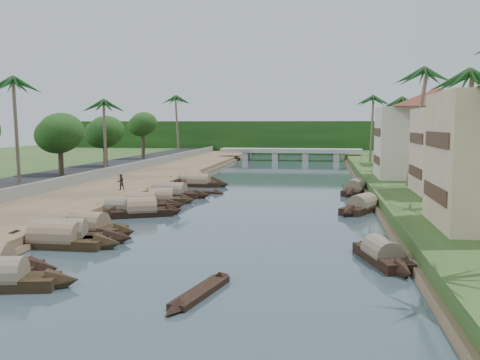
# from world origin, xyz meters

# --- Properties ---
(ground) EXTENTS (220.00, 220.00, 0.00)m
(ground) POSITION_xyz_m (0.00, 0.00, 0.00)
(ground) COLOR #32434B
(ground) RESTS_ON ground
(left_bank) EXTENTS (10.00, 180.00, 0.80)m
(left_bank) POSITION_xyz_m (-16.00, 20.00, 0.40)
(left_bank) COLOR brown
(left_bank) RESTS_ON ground
(right_bank) EXTENTS (16.00, 180.00, 1.20)m
(right_bank) POSITION_xyz_m (19.00, 20.00, 0.60)
(right_bank) COLOR #27441B
(right_bank) RESTS_ON ground
(road) EXTENTS (8.00, 180.00, 1.40)m
(road) POSITION_xyz_m (-24.50, 20.00, 0.70)
(road) COLOR black
(road) RESTS_ON ground
(retaining_wall) EXTENTS (0.40, 180.00, 1.10)m
(retaining_wall) POSITION_xyz_m (-20.20, 20.00, 1.35)
(retaining_wall) COLOR gray
(retaining_wall) RESTS_ON left_bank
(treeline) EXTENTS (120.00, 14.00, 8.00)m
(treeline) POSITION_xyz_m (0.00, 100.00, 4.00)
(treeline) COLOR #14390F
(treeline) RESTS_ON ground
(bridge) EXTENTS (28.00, 4.00, 2.40)m
(bridge) POSITION_xyz_m (0.00, 72.00, 1.72)
(bridge) COLOR #9F9E95
(bridge) RESTS_ON ground
(building_far) EXTENTS (15.59, 15.59, 10.20)m
(building_far) POSITION_xyz_m (18.99, 28.00, 6.38)
(building_far) COLOR beige
(building_far) RESTS_ON right_bank
(building_distant) EXTENTS (12.62, 12.62, 9.20)m
(building_distant) POSITION_xyz_m (19.99, 48.00, 5.88)
(building_distant) COLOR beige
(building_distant) RESTS_ON right_bank
(sampan_2) EXTENTS (8.45, 2.02, 2.22)m
(sampan_2) POSITION_xyz_m (-9.46, -5.99, 0.42)
(sampan_2) COLOR black
(sampan_2) RESTS_ON ground
(sampan_3) EXTENTS (8.95, 3.86, 2.34)m
(sampan_3) POSITION_xyz_m (-9.46, -5.46, 0.42)
(sampan_3) COLOR black
(sampan_3) RESTS_ON ground
(sampan_4) EXTENTS (7.51, 2.89, 2.11)m
(sampan_4) POSITION_xyz_m (-9.30, -1.93, 0.41)
(sampan_4) COLOR black
(sampan_4) RESTS_ON ground
(sampan_5) EXTENTS (6.84, 4.43, 2.18)m
(sampan_5) POSITION_xyz_m (-7.97, 5.03, 0.42)
(sampan_5) COLOR black
(sampan_5) RESTS_ON ground
(sampan_6) EXTENTS (6.53, 1.79, 1.98)m
(sampan_6) POSITION_xyz_m (-9.91, 5.55, 0.41)
(sampan_6) COLOR black
(sampan_6) RESTS_ON ground
(sampan_7) EXTENTS (7.95, 3.37, 2.09)m
(sampan_7) POSITION_xyz_m (-9.23, 8.34, 0.41)
(sampan_7) COLOR black
(sampan_7) RESTS_ON ground
(sampan_8) EXTENTS (6.64, 3.32, 2.04)m
(sampan_8) POSITION_xyz_m (-8.39, 11.61, 0.41)
(sampan_8) COLOR black
(sampan_8) RESTS_ON ground
(sampan_9) EXTENTS (8.51, 2.43, 2.13)m
(sampan_9) POSITION_xyz_m (-8.71, 16.22, 0.41)
(sampan_9) COLOR black
(sampan_9) RESTS_ON ground
(sampan_10) EXTENTS (6.76, 2.90, 1.88)m
(sampan_10) POSITION_xyz_m (-9.57, 16.56, 0.41)
(sampan_10) COLOR black
(sampan_10) RESTS_ON ground
(sampan_11) EXTENTS (7.50, 1.94, 2.16)m
(sampan_11) POSITION_xyz_m (-8.08, 25.53, 0.41)
(sampan_11) COLOR black
(sampan_11) RESTS_ON ground
(sampan_12) EXTENTS (7.54, 3.52, 1.84)m
(sampan_12) POSITION_xyz_m (-9.39, 27.05, 0.40)
(sampan_12) COLOR black
(sampan_12) RESTS_ON ground
(sampan_13) EXTENTS (8.03, 3.28, 2.16)m
(sampan_13) POSITION_xyz_m (-9.97, 29.12, 0.41)
(sampan_13) COLOR black
(sampan_13) RESTS_ON ground
(sampan_14) EXTENTS (3.23, 7.31, 1.81)m
(sampan_14) POSITION_xyz_m (9.43, -6.79, 0.40)
(sampan_14) COLOR black
(sampan_14) RESTS_ON ground
(sampan_15) EXTENTS (4.98, 7.76, 2.12)m
(sampan_15) POSITION_xyz_m (9.63, 10.02, 0.41)
(sampan_15) COLOR black
(sampan_15) RESTS_ON ground
(sampan_16) EXTENTS (3.67, 9.05, 2.18)m
(sampan_16) POSITION_xyz_m (9.75, 22.33, 0.41)
(sampan_16) COLOR black
(sampan_16) RESTS_ON ground
(canoe_0) EXTENTS (2.19, 6.22, 0.82)m
(canoe_0) POSITION_xyz_m (1.13, -13.53, 0.10)
(canoe_0) COLOR black
(canoe_0) RESTS_ON ground
(canoe_1) EXTENTS (5.64, 1.33, 0.90)m
(canoe_1) POSITION_xyz_m (-8.44, -3.10, 0.10)
(canoe_1) COLOR black
(canoe_1) RESTS_ON ground
(canoe_2) EXTENTS (6.33, 1.95, 0.91)m
(canoe_2) POSITION_xyz_m (-6.90, 19.75, 0.10)
(canoe_2) COLOR black
(canoe_2) RESTS_ON ground
(palm_1) EXTENTS (3.20, 3.20, 11.40)m
(palm_1) POSITION_xyz_m (16.00, 6.15, 10.83)
(palm_1) COLOR #72604C
(palm_1) RESTS_ON ground
(palm_2) EXTENTS (3.20, 3.20, 12.90)m
(palm_2) POSITION_xyz_m (15.00, 19.61, 12.29)
(palm_2) COLOR #72604C
(palm_2) RESTS_ON ground
(palm_3) EXTENTS (3.20, 3.20, 10.92)m
(palm_3) POSITION_xyz_m (16.00, 37.25, 10.35)
(palm_3) COLOR #72604C
(palm_3) RESTS_ON ground
(palm_5) EXTENTS (3.20, 3.20, 11.91)m
(palm_5) POSITION_xyz_m (-24.00, 14.24, 11.51)
(palm_5) COLOR #72604C
(palm_5) RESTS_ON ground
(palm_6) EXTENTS (3.20, 3.20, 10.42)m
(palm_6) POSITION_xyz_m (-22.00, 31.45, 10.07)
(palm_6) COLOR #72604C
(palm_6) RESTS_ON ground
(palm_7) EXTENTS (3.20, 3.20, 11.97)m
(palm_7) POSITION_xyz_m (14.00, 53.38, 11.36)
(palm_7) COLOR #72604C
(palm_7) RESTS_ON ground
(palm_8) EXTENTS (3.20, 3.20, 12.50)m
(palm_8) POSITION_xyz_m (-20.50, 61.97, 12.08)
(palm_8) COLOR #72604C
(palm_8) RESTS_ON ground
(tree_3) EXTENTS (5.21, 5.21, 6.96)m
(tree_3) POSITION_xyz_m (-24.00, 23.11, 6.15)
(tree_3) COLOR brown
(tree_3) RESTS_ON ground
(tree_4) EXTENTS (4.99, 4.99, 6.81)m
(tree_4) POSITION_xyz_m (-24.00, 36.13, 6.08)
(tree_4) COLOR brown
(tree_4) RESTS_ON ground
(tree_5) EXTENTS (4.43, 4.43, 7.69)m
(tree_5) POSITION_xyz_m (-24.00, 52.30, 7.14)
(tree_5) COLOR brown
(tree_5) RESTS_ON ground
(tree_6) EXTENTS (4.42, 4.42, 7.32)m
(tree_6) POSITION_xyz_m (24.00, 31.59, 6.59)
(tree_6) COLOR brown
(tree_6) RESTS_ON ground
(person_far) EXTENTS (0.95, 0.94, 1.55)m
(person_far) POSITION_xyz_m (-13.59, 15.11, 1.58)
(person_far) COLOR #2D281F
(person_far) RESTS_ON left_bank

